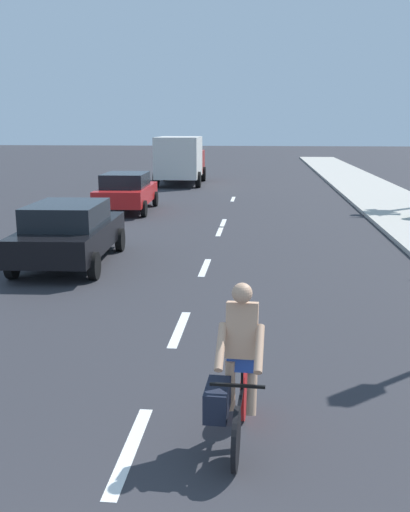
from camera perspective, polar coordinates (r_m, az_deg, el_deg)
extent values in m
plane|color=#2D2D33|center=(21.88, 2.02, 3.78)|extent=(160.00, 160.00, 0.00)
cube|color=#B2ADA3|center=(24.49, 19.31, 4.21)|extent=(3.60, 80.00, 0.14)
cube|color=white|center=(6.61, -7.46, -18.47)|extent=(0.16, 1.80, 0.01)
cube|color=white|center=(10.00, -2.54, -7.22)|extent=(0.16, 1.80, 0.01)
cube|color=white|center=(14.20, -0.02, -1.14)|extent=(0.16, 1.80, 0.01)
cube|color=white|center=(19.10, 1.47, 2.48)|extent=(0.16, 1.80, 0.01)
cube|color=white|center=(20.70, 1.80, 3.28)|extent=(0.16, 1.80, 0.01)
cube|color=white|center=(27.60, 2.79, 5.66)|extent=(0.16, 1.80, 0.01)
cylinder|color=black|center=(6.11, 3.09, -17.69)|extent=(0.08, 0.66, 0.66)
cylinder|color=red|center=(7.03, 3.87, -13.36)|extent=(0.08, 0.66, 0.66)
cube|color=black|center=(6.48, 3.53, -13.97)|extent=(0.08, 0.95, 0.04)
cylinder|color=black|center=(6.57, 3.71, -11.28)|extent=(0.03, 0.03, 0.48)
cube|color=black|center=(5.92, 3.22, -12.70)|extent=(0.56, 0.05, 0.03)
cube|color=tan|center=(6.24, 3.69, -7.32)|extent=(0.35, 0.33, 0.63)
sphere|color=tan|center=(6.05, 3.70, -3.69)|extent=(0.22, 0.22, 0.22)
cube|color=#2D51B7|center=(6.41, 3.68, -9.93)|extent=(0.33, 0.23, 0.28)
cube|color=black|center=(6.19, 1.23, -14.07)|extent=(0.26, 0.53, 0.32)
cylinder|color=tan|center=(6.49, 4.69, -12.76)|extent=(0.12, 0.32, 0.62)
cylinder|color=tan|center=(6.51, 2.52, -12.66)|extent=(0.12, 0.21, 0.63)
cylinder|color=tan|center=(6.03, 5.40, -9.14)|extent=(0.11, 0.49, 0.41)
cylinder|color=tan|center=(6.05, 1.57, -8.98)|extent=(0.11, 0.49, 0.41)
cube|color=black|center=(14.89, -13.18, 1.87)|extent=(2.12, 4.60, 0.64)
cube|color=black|center=(14.57, -13.54, 4.02)|extent=(1.78, 2.43, 0.56)
cylinder|color=black|center=(16.67, -14.83, 1.63)|extent=(0.21, 0.65, 0.64)
cylinder|color=black|center=(16.20, -8.42, 1.61)|extent=(0.21, 0.65, 0.64)
cylinder|color=black|center=(13.84, -18.59, -0.85)|extent=(0.21, 0.65, 0.64)
cylinder|color=black|center=(13.27, -10.94, -0.97)|extent=(0.21, 0.65, 0.64)
cube|color=red|center=(23.80, -7.74, 6.09)|extent=(2.06, 4.55, 0.64)
cube|color=black|center=(23.52, -7.89, 7.47)|extent=(1.75, 2.39, 0.56)
cylinder|color=black|center=(25.52, -9.15, 5.65)|extent=(0.21, 0.65, 0.64)
cylinder|color=black|center=(25.18, -4.95, 5.67)|extent=(0.21, 0.65, 0.64)
cylinder|color=black|center=(22.58, -10.80, 4.67)|extent=(0.21, 0.65, 0.64)
cylinder|color=black|center=(22.20, -6.07, 4.69)|extent=(0.21, 0.65, 0.64)
cube|color=maroon|center=(36.80, -2.04, 9.33)|extent=(2.46, 2.40, 1.40)
cube|color=silver|center=(33.81, -2.60, 9.78)|extent=(2.51, 4.22, 2.30)
cylinder|color=black|center=(36.88, -3.93, 8.14)|extent=(0.30, 0.91, 0.90)
cylinder|color=black|center=(36.62, -0.17, 8.14)|extent=(0.30, 0.91, 0.90)
cylinder|color=black|center=(33.03, -4.87, 7.59)|extent=(0.30, 0.91, 0.90)
cylinder|color=black|center=(32.75, -0.68, 7.59)|extent=(0.30, 0.91, 0.90)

